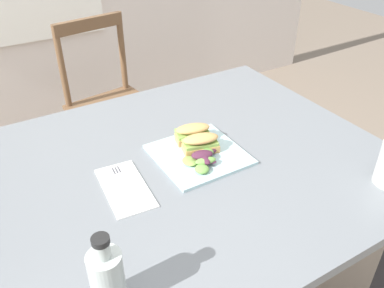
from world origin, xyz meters
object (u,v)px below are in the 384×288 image
dining_table (185,194)px  sandwich_half_front (201,143)px  sandwich_half_back (193,133)px  bottle_cold_brew (108,281)px  chair_wooden_far (111,106)px  plate_lunch (199,155)px  fork_on_napkin (123,183)px

dining_table → sandwich_half_front: bearing=14.7°
sandwich_half_back → bottle_cold_brew: (-0.43, -0.40, 0.02)m
sandwich_half_front → sandwich_half_back: (0.01, 0.06, 0.00)m
chair_wooden_far → sandwich_half_back: 0.96m
dining_table → chair_wooden_far: 1.00m
chair_wooden_far → bottle_cold_brew: (-0.48, -1.30, 0.35)m
plate_lunch → fork_on_napkin: (-0.25, -0.01, 0.00)m
chair_wooden_far → fork_on_napkin: bearing=-108.0°
fork_on_napkin → sandwich_half_front: bearing=3.7°
sandwich_half_back → fork_on_napkin: 0.28m
sandwich_half_back → bottle_cold_brew: bearing=-136.9°
bottle_cold_brew → dining_table: bearing=42.5°
sandwich_half_front → fork_on_napkin: 0.26m
fork_on_napkin → bottle_cold_brew: 0.37m
bottle_cold_brew → sandwich_half_front: bearing=39.1°
dining_table → sandwich_half_front: size_ratio=10.27×
sandwich_half_back → fork_on_napkin: (-0.27, -0.08, -0.03)m
plate_lunch → sandwich_half_back: 0.08m
fork_on_napkin → bottle_cold_brew: bearing=-116.5°
chair_wooden_far → sandwich_half_back: size_ratio=7.43×
sandwich_half_back → chair_wooden_far: bearing=86.8°
chair_wooden_far → plate_lunch: size_ratio=3.46×
chair_wooden_far → bottle_cold_brew: 1.43m
chair_wooden_far → bottle_cold_brew: size_ratio=4.87×
plate_lunch → chair_wooden_far: bearing=85.9°
dining_table → bottle_cold_brew: bearing=-137.5°
dining_table → bottle_cold_brew: size_ratio=6.73×
sandwich_half_front → fork_on_napkin: (-0.26, -0.02, -0.03)m
bottle_cold_brew → chair_wooden_far: bearing=69.8°
sandwich_half_front → plate_lunch: bearing=-142.3°
plate_lunch → sandwich_half_back: bearing=73.7°
dining_table → sandwich_half_back: bearing=46.2°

